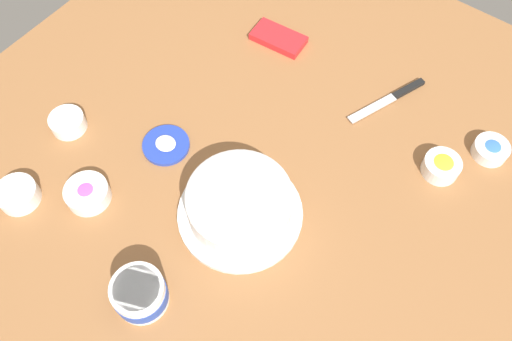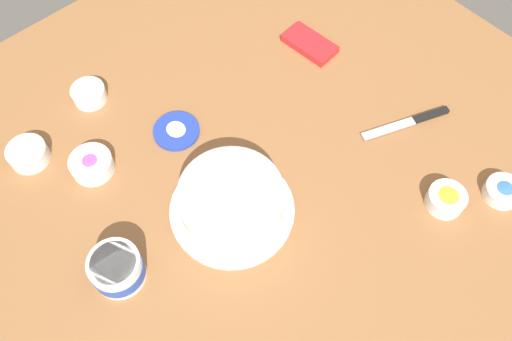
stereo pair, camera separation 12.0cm
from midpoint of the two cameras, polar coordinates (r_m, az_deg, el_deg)
The scene contains 11 objects.
ground_plane at distance 1.25m, azimuth -1.85°, elevation 0.98°, with size 1.54×1.54×0.00m, color #936038.
frosted_cake at distance 1.14m, azimuth -4.78°, elevation -3.96°, with size 0.28×0.28×0.11m.
frosting_tub at distance 1.12m, azimuth -15.51°, elevation -13.01°, with size 0.11×0.11×0.08m.
frosting_tub_lid at distance 1.30m, azimuth -12.32°, elevation 2.50°, with size 0.11×0.11×0.02m.
spreading_knife at distance 1.38m, azimuth 12.27°, elevation 7.60°, with size 0.10×0.23×0.01m.
sprinkle_bowl_blue at distance 1.34m, azimuth 21.76°, elevation 1.93°, with size 0.08×0.08×0.03m.
sprinkle_bowl_yellow at distance 1.27m, azimuth 16.92°, elevation 0.26°, with size 0.09×0.09×0.04m.
sprinkle_bowl_rainbow at distance 1.26m, azimuth -20.38°, elevation -2.55°, with size 0.10×0.10×0.04m.
sprinkle_bowl_orange at distance 1.32m, azimuth -26.75°, elevation -2.54°, with size 0.09×0.09×0.04m.
sprinkle_bowl_pink at distance 1.39m, azimuth -22.06°, elevation 4.67°, with size 0.09×0.09×0.04m.
candy_box_lower at distance 1.48m, azimuth 0.07°, elevation 13.95°, with size 0.14×0.08×0.02m, color red.
Camera 1 is at (-0.37, 0.54, 1.07)m, focal length 37.03 mm.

